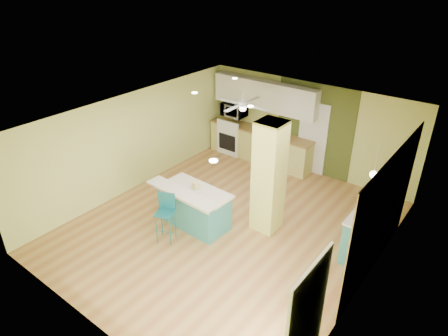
{
  "coord_description": "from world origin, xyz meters",
  "views": [
    {
      "loc": [
        4.35,
        -5.83,
        5.31
      ],
      "look_at": [
        -0.46,
        0.4,
        1.16
      ],
      "focal_mm": 32.0,
      "sensor_mm": 36.0,
      "label": 1
    }
  ],
  "objects_px": {
    "side_counter": "(369,231)",
    "canister": "(196,185)",
    "bar_stool": "(166,210)",
    "fruit_bowl": "(265,131)",
    "peninsula": "(194,207)"
  },
  "relations": [
    {
      "from": "bar_stool",
      "to": "canister",
      "type": "bearing_deg",
      "value": 61.86
    },
    {
      "from": "peninsula",
      "to": "fruit_bowl",
      "type": "height_order",
      "value": "fruit_bowl"
    },
    {
      "from": "peninsula",
      "to": "canister",
      "type": "xyz_separation_m",
      "value": [
        -0.05,
        0.14,
        0.48
      ]
    },
    {
      "from": "bar_stool",
      "to": "side_counter",
      "type": "height_order",
      "value": "bar_stool"
    },
    {
      "from": "side_counter",
      "to": "bar_stool",
      "type": "bearing_deg",
      "value": -147.94
    },
    {
      "from": "side_counter",
      "to": "fruit_bowl",
      "type": "bearing_deg",
      "value": 150.91
    },
    {
      "from": "bar_stool",
      "to": "side_counter",
      "type": "distance_m",
      "value": 4.12
    },
    {
      "from": "bar_stool",
      "to": "canister",
      "type": "distance_m",
      "value": 0.9
    },
    {
      "from": "peninsula",
      "to": "canister",
      "type": "bearing_deg",
      "value": 111.39
    },
    {
      "from": "fruit_bowl",
      "to": "peninsula",
      "type": "bearing_deg",
      "value": -82.57
    },
    {
      "from": "side_counter",
      "to": "canister",
      "type": "bearing_deg",
      "value": -159.11
    },
    {
      "from": "fruit_bowl",
      "to": "side_counter",
      "type": "bearing_deg",
      "value": -29.09
    },
    {
      "from": "bar_stool",
      "to": "fruit_bowl",
      "type": "bearing_deg",
      "value": 70.54
    },
    {
      "from": "peninsula",
      "to": "side_counter",
      "type": "relative_size",
      "value": 1.24
    },
    {
      "from": "fruit_bowl",
      "to": "canister",
      "type": "relative_size",
      "value": 1.68
    }
  ]
}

